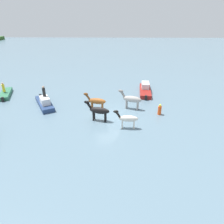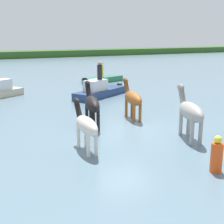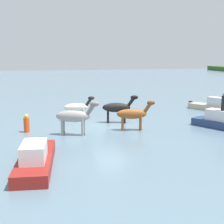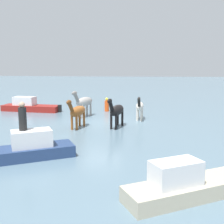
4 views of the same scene
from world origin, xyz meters
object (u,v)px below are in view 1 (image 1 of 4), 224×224
at_px(horse_dark_mare, 131,99).
at_px(person_spotter_bow, 44,92).
at_px(horse_rear_stallion, 99,110).
at_px(buoy_channel_marker, 160,110).
at_px(horse_lead, 96,101).
at_px(horse_gray_outer, 127,119).
at_px(boat_dinghy_port, 145,90).
at_px(boat_launch_far, 6,95).
at_px(boat_motor_center, 45,103).
at_px(person_watcher_seated, 3,88).

relative_size(horse_dark_mare, person_spotter_bow, 2.18).
height_order(horse_rear_stallion, buoy_channel_marker, horse_rear_stallion).
distance_m(horse_lead, horse_gray_outer, 4.85).
distance_m(horse_gray_outer, boat_dinghy_port, 9.66).
bearing_deg(horse_gray_outer, horse_dark_mare, -95.71).
height_order(horse_rear_stallion, boat_launch_far, horse_rear_stallion).
bearing_deg(person_spotter_bow, boat_motor_center, 64.14).
height_order(horse_dark_mare, boat_launch_far, horse_dark_mare).
bearing_deg(boat_motor_center, horse_rear_stallion, 33.12).
bearing_deg(boat_motor_center, person_watcher_seated, -145.41).
relative_size(boat_launch_far, person_spotter_bow, 3.49).
relative_size(boat_launch_far, buoy_channel_marker, 3.64).
relative_size(boat_dinghy_port, person_watcher_seated, 4.33).
relative_size(horse_lead, horse_gray_outer, 1.09).
bearing_deg(horse_rear_stallion, buoy_channel_marker, -152.88).
bearing_deg(person_watcher_seated, horse_lead, -108.11).
distance_m(boat_launch_far, buoy_channel_marker, 18.97).
height_order(horse_gray_outer, person_spotter_bow, person_spotter_bow).
xyz_separation_m(horse_rear_stallion, boat_launch_far, (6.30, 12.24, -0.91)).
height_order(boat_dinghy_port, buoy_channel_marker, boat_dinghy_port).
bearing_deg(buoy_channel_marker, boat_motor_center, 81.46).
distance_m(horse_dark_mare, boat_motor_center, 9.65).
bearing_deg(horse_rear_stallion, boat_motor_center, -13.75).
distance_m(horse_rear_stallion, person_watcher_seated, 13.76).
bearing_deg(person_watcher_seated, boat_motor_center, -116.12).
relative_size(horse_rear_stallion, horse_lead, 1.03).
height_order(boat_dinghy_port, person_watcher_seated, person_watcher_seated).
bearing_deg(horse_rear_stallion, horse_lead, -65.74).
bearing_deg(horse_lead, boat_motor_center, 1.43).
height_order(horse_dark_mare, buoy_channel_marker, horse_dark_mare).
bearing_deg(horse_dark_mare, person_spotter_bow, 16.51).
height_order(horse_rear_stallion, boat_dinghy_port, horse_rear_stallion).
relative_size(boat_launch_far, person_watcher_seated, 3.49).
height_order(person_spotter_bow, person_watcher_seated, person_spotter_bow).
height_order(boat_launch_far, boat_dinghy_port, boat_dinghy_port).
bearing_deg(person_watcher_seated, boat_dinghy_port, -84.75).
xyz_separation_m(horse_lead, buoy_channel_marker, (-0.91, -6.52, -0.52)).
height_order(horse_gray_outer, person_watcher_seated, person_watcher_seated).
distance_m(boat_dinghy_port, person_spotter_bow, 12.58).
distance_m(horse_lead, person_spotter_bow, 5.84).
distance_m(horse_lead, person_watcher_seated, 12.46).
height_order(boat_dinghy_port, person_spotter_bow, person_spotter_bow).
bearing_deg(boat_dinghy_port, boat_motor_center, 116.41).
distance_m(boat_dinghy_port, buoy_channel_marker, 6.45).
relative_size(horse_dark_mare, boat_launch_far, 0.63).
relative_size(horse_gray_outer, person_watcher_seated, 1.88).
distance_m(boat_motor_center, boat_dinghy_port, 12.61).
xyz_separation_m(boat_motor_center, buoy_channel_marker, (-1.86, -12.40, 0.20)).
xyz_separation_m(boat_motor_center, person_spotter_bow, (-0.07, -0.15, 1.42)).
height_order(horse_lead, boat_dinghy_port, horse_lead).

